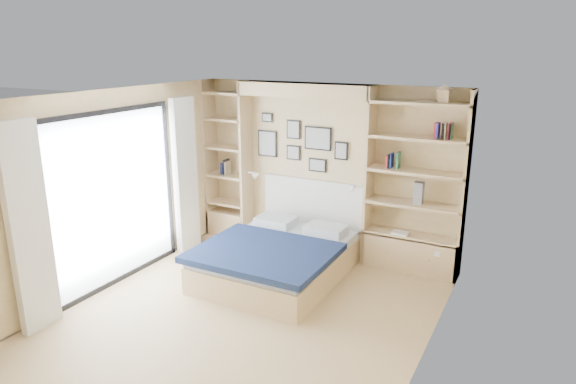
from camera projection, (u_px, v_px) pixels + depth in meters
The scene contains 8 objects.
ground at pixel (249, 313), 5.98m from camera, with size 4.50×4.50×0.00m, color tan.
room_shell at pixel (281, 189), 7.15m from camera, with size 4.50×4.50×4.50m.
bed at pixel (278, 257), 6.87m from camera, with size 1.71×2.27×1.07m.
photo_gallery at pixel (299, 143), 7.63m from camera, with size 1.48×0.02×0.82m.
reading_lamps at pixel (302, 180), 7.51m from camera, with size 1.92×0.12×0.15m.
shelf_decor at pixel (397, 148), 6.79m from camera, with size 3.50×0.23×2.03m.
deck at pixel (41, 256), 7.58m from camera, with size 3.20×4.00×0.05m, color #675A4C.
deck_chair at pixel (99, 234), 7.46m from camera, with size 0.69×0.87×0.77m.
Camera 1 is at (2.89, -4.53, 3.02)m, focal length 32.00 mm.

